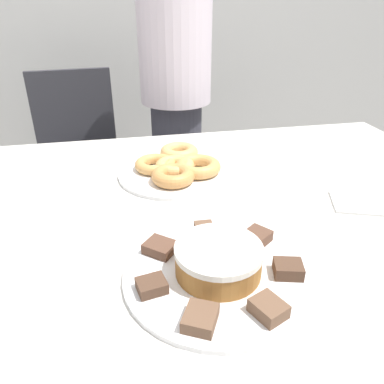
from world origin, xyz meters
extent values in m
cube|color=silver|center=(0.00, 0.00, 0.71)|extent=(1.69, 1.09, 0.03)
cylinder|color=silver|center=(0.79, 0.49, 0.35)|extent=(0.06, 0.06, 0.69)
cylinder|color=#383842|center=(0.11, 0.86, 0.38)|extent=(0.23, 0.23, 0.77)
cylinder|color=silver|center=(0.11, 0.86, 1.07)|extent=(0.31, 0.31, 0.61)
cylinder|color=black|center=(-0.35, 0.95, 0.01)|extent=(0.44, 0.44, 0.01)
cylinder|color=#262626|center=(-0.35, 0.95, 0.21)|extent=(0.06, 0.06, 0.40)
cube|color=#2D2D33|center=(-0.35, 0.95, 0.43)|extent=(0.48, 0.48, 0.04)
cube|color=#2D2D33|center=(-0.37, 1.15, 0.66)|extent=(0.40, 0.07, 0.42)
cylinder|color=white|center=(0.01, -0.26, 0.73)|extent=(0.35, 0.35, 0.01)
cylinder|color=white|center=(0.00, 0.20, 0.73)|extent=(0.33, 0.33, 0.01)
cylinder|color=#9E662D|center=(0.01, -0.26, 0.75)|extent=(0.16, 0.16, 0.04)
cylinder|color=white|center=(0.01, -0.26, 0.78)|extent=(0.16, 0.16, 0.01)
cube|color=brown|center=(0.06, -0.38, 0.74)|extent=(0.06, 0.07, 0.02)
cube|color=#513828|center=(0.13, -0.29, 0.74)|extent=(0.06, 0.06, 0.02)
cube|color=brown|center=(0.11, -0.18, 0.74)|extent=(0.07, 0.07, 0.02)
cube|color=brown|center=(0.01, -0.13, 0.74)|extent=(0.04, 0.05, 0.02)
cube|color=brown|center=(-0.09, -0.18, 0.74)|extent=(0.08, 0.07, 0.02)
cube|color=#513828|center=(-0.12, -0.28, 0.74)|extent=(0.06, 0.05, 0.02)
cube|color=brown|center=(-0.05, -0.37, 0.74)|extent=(0.07, 0.07, 0.02)
torus|color=#E5AD66|center=(0.00, 0.20, 0.75)|extent=(0.11, 0.11, 0.03)
torus|color=tan|center=(0.06, 0.18, 0.75)|extent=(0.13, 0.13, 0.04)
torus|color=#E5AD66|center=(0.03, 0.30, 0.75)|extent=(0.12, 0.12, 0.04)
torus|color=tan|center=(-0.05, 0.22, 0.75)|extent=(0.12, 0.12, 0.03)
torus|color=#D18E4C|center=(-0.02, 0.13, 0.75)|extent=(0.12, 0.12, 0.04)
cube|color=white|center=(0.43, -0.07, 0.72)|extent=(0.17, 0.15, 0.01)
camera|label=1|loc=(-0.15, -0.78, 1.19)|focal=35.00mm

